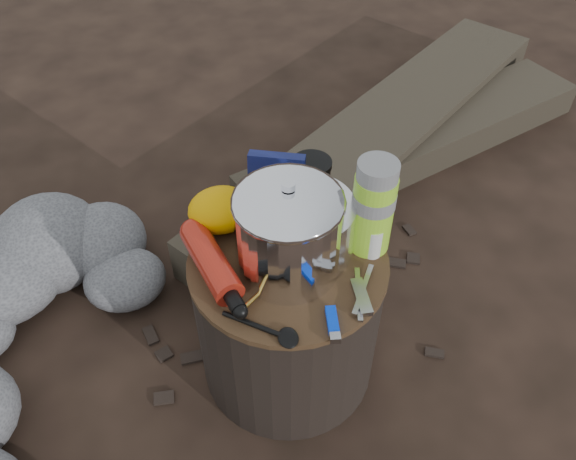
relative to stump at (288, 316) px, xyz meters
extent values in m
plane|color=black|center=(0.00, 0.00, -0.19)|extent=(60.00, 60.00, 0.00)
cylinder|color=black|center=(0.00, 0.00, 0.00)|extent=(0.42, 0.42, 0.39)
cube|color=#322B21|center=(0.52, 0.77, -0.12)|extent=(1.56, 1.30, 0.15)
cube|color=#322B21|center=(0.64, 0.74, -0.14)|extent=(1.37, 0.69, 0.11)
cylinder|color=white|center=(0.04, 0.03, 0.26)|extent=(0.21, 0.21, 0.13)
cylinder|color=white|center=(0.00, -0.01, 0.30)|extent=(0.21, 0.21, 0.21)
cylinder|color=#95DA29|center=(0.18, 0.01, 0.30)|extent=(0.09, 0.09, 0.22)
cylinder|color=black|center=(0.09, 0.16, 0.26)|extent=(0.08, 0.08, 0.13)
ellipsoid|color=#E69D00|center=(-0.12, 0.13, 0.24)|extent=(0.14, 0.12, 0.10)
cube|color=#0F164F|center=(0.01, 0.15, 0.27)|extent=(0.12, 0.07, 0.15)
cube|color=#0233EE|center=(0.05, -0.17, 0.20)|extent=(0.03, 0.08, 0.01)
cube|color=#A1A1A6|center=(0.12, -0.13, 0.20)|extent=(0.03, 0.09, 0.01)
cylinder|color=silver|center=(0.18, -0.02, 0.24)|extent=(0.04, 0.04, 0.09)
camera|label=1|loc=(-0.19, -0.80, 1.11)|focal=36.73mm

